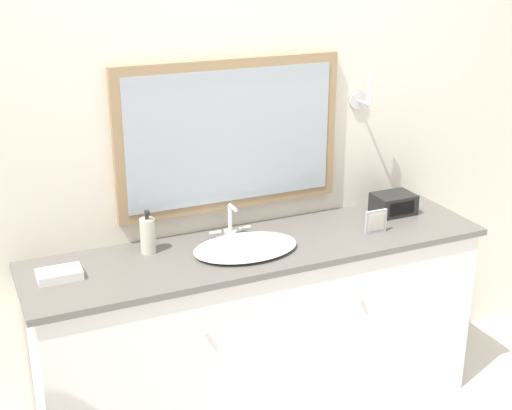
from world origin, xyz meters
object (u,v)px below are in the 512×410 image
object	(u,v)px
sink_basin	(245,246)
appliance_box	(394,204)
soap_bottle	(148,235)
picture_frame	(376,222)

from	to	relation	value
sink_basin	appliance_box	world-z (taller)	sink_basin
sink_basin	appliance_box	bearing A→B (deg)	7.35
appliance_box	soap_bottle	bearing A→B (deg)	178.10
sink_basin	appliance_box	xyz separation A→B (m)	(0.87, 0.11, 0.03)
soap_bottle	appliance_box	world-z (taller)	soap_bottle
soap_bottle	picture_frame	bearing A→B (deg)	-12.16
sink_basin	appliance_box	size ratio (longest dim) A/B	2.39
appliance_box	picture_frame	distance (m)	0.29
soap_bottle	appliance_box	distance (m)	1.27
appliance_box	picture_frame	size ratio (longest dim) A/B	1.75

